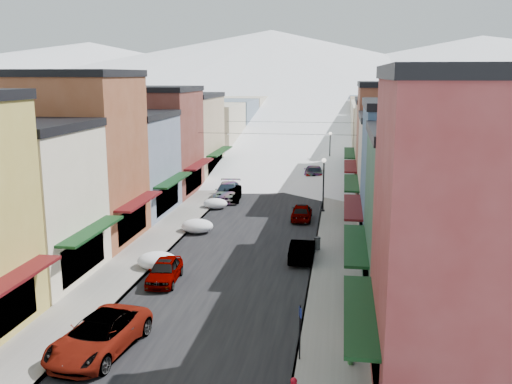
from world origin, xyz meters
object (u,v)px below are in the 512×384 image
(car_dark_hatch, at_px, (232,194))
(car_silver_sedan, at_px, (165,271))
(car_green_sedan, at_px, (302,250))
(streetlamp_near, at_px, (324,178))
(car_white_suv, at_px, (99,335))
(trash_can, at_px, (317,243))

(car_dark_hatch, bearing_deg, car_silver_sedan, -94.87)
(car_green_sedan, bearing_deg, streetlamp_near, -92.89)
(car_green_sedan, relative_size, streetlamp_near, 0.88)
(car_white_suv, height_order, car_green_sedan, car_white_suv)
(car_white_suv, xyz_separation_m, car_green_sedan, (7.97, 14.34, -0.12))
(trash_can, bearing_deg, car_green_sedan, -113.62)
(car_green_sedan, distance_m, trash_can, 2.25)
(trash_can, xyz_separation_m, streetlamp_near, (0.00, 11.52, 2.59))
(car_white_suv, relative_size, car_green_sedan, 1.38)
(car_silver_sedan, height_order, trash_can, car_silver_sedan)
(trash_can, bearing_deg, car_white_suv, -118.42)
(car_white_suv, distance_m, streetlamp_near, 29.39)
(car_silver_sedan, relative_size, car_dark_hatch, 0.94)
(car_white_suv, height_order, car_dark_hatch, car_white_suv)
(car_silver_sedan, xyz_separation_m, car_green_sedan, (7.80, 5.39, -0.00))
(streetlamp_near, bearing_deg, car_white_suv, -107.63)
(car_silver_sedan, bearing_deg, car_green_sedan, 30.41)
(car_dark_hatch, height_order, streetlamp_near, streetlamp_near)
(car_silver_sedan, distance_m, trash_can, 11.45)
(car_silver_sedan, bearing_deg, trash_can, 36.34)
(car_silver_sedan, height_order, car_dark_hatch, car_dark_hatch)
(car_dark_hatch, xyz_separation_m, streetlamp_near, (8.96, -3.54, 2.46))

